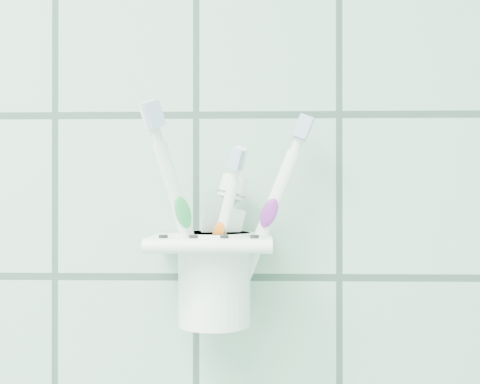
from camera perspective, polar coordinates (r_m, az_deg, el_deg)
The scene contains 6 objects.
holder_bracket at distance 0.60m, azimuth -2.72°, elevation -4.95°, with size 0.12×0.10×0.04m.
cup at distance 0.61m, azimuth -2.45°, elevation -7.83°, with size 0.08×0.08×0.09m.
toothbrush_pink at distance 0.59m, azimuth -2.65°, elevation -1.37°, with size 0.07×0.06×0.22m.
toothbrush_blue at distance 0.61m, azimuth -1.00°, elevation -1.46°, with size 0.08×0.02×0.21m.
toothbrush_orange at distance 0.61m, azimuth -3.68°, elevation -3.29°, with size 0.05×0.06×0.18m.
toothpaste_tube at distance 0.61m, azimuth -3.99°, elevation -3.82°, with size 0.07×0.04×0.16m.
Camera 1 is at (0.68, 0.55, 1.34)m, focal length 45.00 mm.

